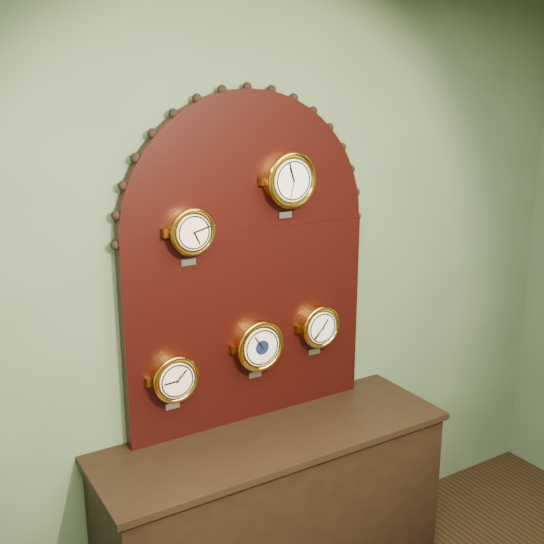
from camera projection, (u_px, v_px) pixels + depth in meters
wall_back at (244, 298)px, 3.07m from camera, size 4.00×0.00×4.00m
shop_counter at (274, 517)px, 3.11m from camera, size 1.60×0.50×0.80m
display_board at (249, 252)px, 2.97m from camera, size 1.26×0.06×1.53m
roman_clock at (191, 231)px, 2.72m from camera, size 0.20×0.08×0.25m
arabic_clock at (290, 180)px, 2.92m from camera, size 0.25×0.08×0.30m
hygrometer at (174, 378)px, 2.84m from camera, size 0.21×0.08×0.26m
barometer at (259, 345)px, 3.03m from camera, size 0.24×0.08×0.29m
tide_clock at (319, 326)px, 3.19m from camera, size 0.21×0.08×0.26m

